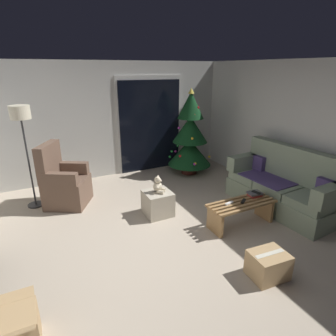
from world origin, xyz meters
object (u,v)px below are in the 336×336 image
object	(u,v)px
couch	(283,187)
book_stack	(255,194)
christmas_tree	(190,137)
floor_lamp	(22,123)
remote_white	(229,203)
remote_black	(243,201)
cardboard_box_taped_mid_floor	(268,265)
ottoman	(158,203)
armchair	(64,183)
cardboard_box_open_near_shelf	(17,331)
teddy_bear_cream	(158,185)
coffee_table	(241,210)
cell_phone	(256,192)

from	to	relation	value
couch	book_stack	size ratio (longest dim) A/B	8.37
christmas_tree	floor_lamp	world-z (taller)	christmas_tree
remote_white	remote_black	distance (m)	0.24
cardboard_box_taped_mid_floor	christmas_tree	bearing A→B (deg)	74.40
christmas_tree	ottoman	size ratio (longest dim) A/B	4.42
armchair	cardboard_box_open_near_shelf	size ratio (longest dim) A/B	2.14
book_stack	christmas_tree	world-z (taller)	christmas_tree
couch	remote_white	bearing A→B (deg)	-175.46
teddy_bear_cream	cardboard_box_taped_mid_floor	distance (m)	2.05
floor_lamp	ottoman	size ratio (longest dim) A/B	4.05
couch	cardboard_box_taped_mid_floor	size ratio (longest dim) A/B	4.36
coffee_table	cardboard_box_taped_mid_floor	distance (m)	1.17
christmas_tree	armchair	world-z (taller)	christmas_tree
remote_black	cardboard_box_open_near_shelf	world-z (taller)	remote_black
couch	remote_black	distance (m)	1.01
teddy_bear_cream	book_stack	bearing A→B (deg)	-31.02
cardboard_box_open_near_shelf	couch	bearing A→B (deg)	11.93
coffee_table	remote_white	world-z (taller)	remote_white
remote_white	book_stack	distance (m)	0.54
floor_lamp	cardboard_box_open_near_shelf	size ratio (longest dim) A/B	3.37
floor_lamp	teddy_bear_cream	world-z (taller)	floor_lamp
remote_white	cardboard_box_open_near_shelf	world-z (taller)	remote_white
book_stack	armchair	xyz separation A→B (m)	(-2.68, 1.92, -0.03)
ottoman	teddy_bear_cream	bearing A→B (deg)	-41.24
couch	cardboard_box_open_near_shelf	distance (m)	4.25
book_stack	remote_white	bearing A→B (deg)	-176.06
armchair	ottoman	world-z (taller)	armchair
couch	ottoman	distance (m)	2.19
armchair	floor_lamp	world-z (taller)	floor_lamp
remote_black	cell_phone	distance (m)	0.32
floor_lamp	cardboard_box_open_near_shelf	distance (m)	3.22
teddy_bear_cream	remote_black	bearing A→B (deg)	-40.31
cell_phone	cardboard_box_taped_mid_floor	bearing A→B (deg)	-139.42
christmas_tree	remote_white	bearing A→B (deg)	-106.36
armchair	couch	bearing A→B (deg)	-28.71
remote_black	ottoman	bearing A→B (deg)	-164.64
armchair	floor_lamp	xyz separation A→B (m)	(-0.50, 0.19, 1.10)
teddy_bear_cream	armchair	bearing A→B (deg)	140.39
armchair	cardboard_box_taped_mid_floor	xyz separation A→B (m)	(1.87, -3.06, -0.24)
armchair	teddy_bear_cream	xyz separation A→B (m)	(1.34, -1.11, 0.13)
armchair	cardboard_box_taped_mid_floor	distance (m)	3.59
coffee_table	cell_phone	bearing A→B (deg)	9.55
remote_black	cell_phone	xyz separation A→B (m)	(0.31, 0.05, 0.06)
remote_white	book_stack	xyz separation A→B (m)	(0.54, 0.04, 0.03)
book_stack	cardboard_box_open_near_shelf	bearing A→B (deg)	-166.69
couch	armchair	world-z (taller)	armchair
christmas_tree	ottoman	xyz separation A→B (m)	(-1.49, -1.48, -0.66)
cardboard_box_open_near_shelf	floor_lamp	bearing A→B (deg)	84.84
remote_white	floor_lamp	xyz separation A→B (m)	(-2.65, 2.14, 1.10)
remote_white	cardboard_box_taped_mid_floor	bearing A→B (deg)	-24.93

